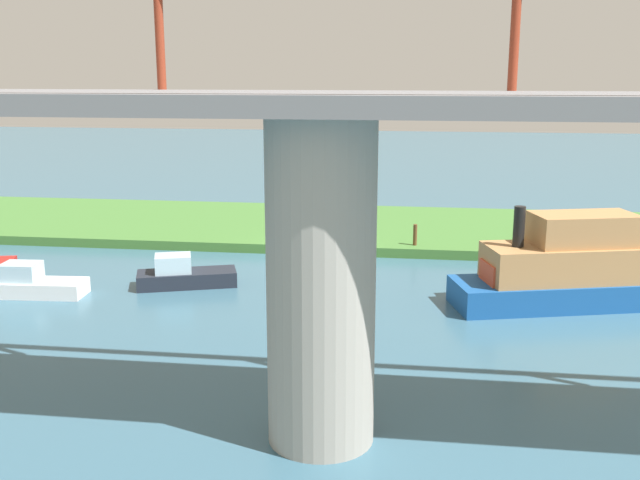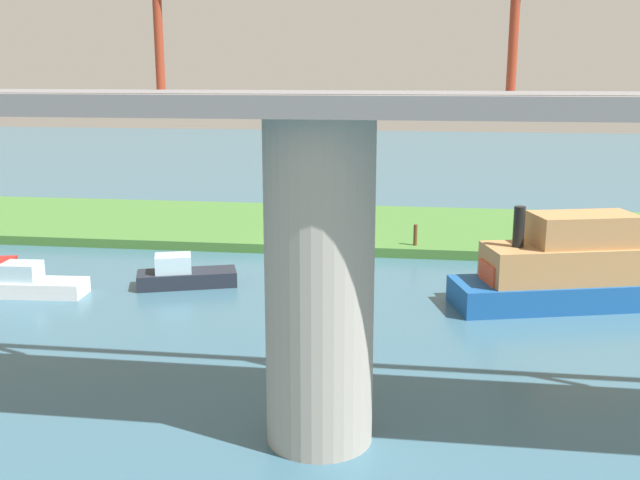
# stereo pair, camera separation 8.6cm
# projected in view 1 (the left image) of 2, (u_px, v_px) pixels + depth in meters

# --- Properties ---
(ground_plane) EXTENTS (160.00, 160.00, 0.00)m
(ground_plane) POSITION_uv_depth(u_px,v_px,m) (314.00, 255.00, 38.14)
(ground_plane) COLOR #386075
(grassy_bank) EXTENTS (80.00, 12.00, 0.50)m
(grassy_bank) POSITION_uv_depth(u_px,v_px,m) (328.00, 227.00, 43.88)
(grassy_bank) COLOR #427533
(grassy_bank) RESTS_ON ground
(bridge_pylon) EXTENTS (2.73, 2.73, 8.36)m
(bridge_pylon) POSITION_uv_depth(u_px,v_px,m) (321.00, 284.00, 18.32)
(bridge_pylon) COLOR #9E998E
(bridge_pylon) RESTS_ON ground
(bridge_span) EXTENTS (64.43, 4.30, 3.25)m
(bridge_span) POSITION_uv_depth(u_px,v_px,m) (321.00, 93.00, 17.29)
(bridge_span) COLOR slate
(bridge_span) RESTS_ON bridge_pylon
(person_on_bank) EXTENTS (0.49, 0.49, 1.39)m
(person_on_bank) POSITION_uv_depth(u_px,v_px,m) (305.00, 225.00, 39.68)
(person_on_bank) COLOR #2D334C
(person_on_bank) RESTS_ON grassy_bank
(mooring_post) EXTENTS (0.20, 0.20, 1.10)m
(mooring_post) POSITION_uv_depth(u_px,v_px,m) (415.00, 235.00, 38.10)
(mooring_post) COLOR brown
(mooring_post) RESTS_ON grassy_bank
(riverboat_paddlewheel) EXTENTS (8.55, 4.75, 4.15)m
(riverboat_paddlewheel) POSITION_uv_depth(u_px,v_px,m) (562.00, 269.00, 29.74)
(riverboat_paddlewheel) COLOR #195199
(riverboat_paddlewheel) RESTS_ON ground
(motorboat_red) EXTENTS (4.58, 2.84, 1.44)m
(motorboat_red) POSITION_uv_depth(u_px,v_px,m) (184.00, 275.00, 32.65)
(motorboat_red) COLOR #1E232D
(motorboat_red) RESTS_ON ground
(houseboat_blue) EXTENTS (4.32, 1.78, 1.41)m
(houseboat_blue) POSITION_uv_depth(u_px,v_px,m) (32.00, 284.00, 31.31)
(houseboat_blue) COLOR white
(houseboat_blue) RESTS_ON ground
(pontoon_yellow) EXTENTS (5.04, 1.80, 1.68)m
(pontoon_yellow) POSITION_uv_depth(u_px,v_px,m) (616.00, 269.00, 33.29)
(pontoon_yellow) COLOR #99999E
(pontoon_yellow) RESTS_ON ground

